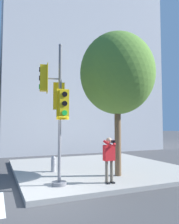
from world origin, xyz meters
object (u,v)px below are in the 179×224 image
object	(u,v)px
traffic_signal_pole	(57,105)
street_tree	(117,74)
fire_hydrant	(53,164)
person_photographer	(109,156)

from	to	relation	value
traffic_signal_pole	street_tree	xyz separation A→B (m)	(2.74, 0.48, 1.47)
traffic_signal_pole	street_tree	distance (m)	3.15
traffic_signal_pole	fire_hydrant	size ratio (longest dim) A/B	7.16
fire_hydrant	street_tree	bearing A→B (deg)	-38.82
street_tree	traffic_signal_pole	bearing A→B (deg)	-170.00
traffic_signal_pole	person_photographer	world-z (taller)	traffic_signal_pole
person_photographer	street_tree	bearing A→B (deg)	45.30
street_tree	fire_hydrant	bearing A→B (deg)	141.18
traffic_signal_pole	street_tree	size ratio (longest dim) A/B	0.83
traffic_signal_pole	fire_hydrant	world-z (taller)	traffic_signal_pole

